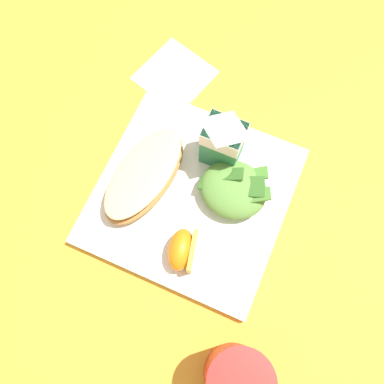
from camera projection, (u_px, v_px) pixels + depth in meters
ground at (192, 197)px, 0.63m from camera, size 3.00×3.00×0.00m
white_plate at (192, 196)px, 0.62m from camera, size 0.28×0.28×0.02m
cheesy_pizza_bread at (145, 176)px, 0.60m from camera, size 0.11×0.18×0.04m
green_salad_pile at (234, 189)px, 0.60m from camera, size 0.11×0.09×0.05m
milk_carton at (223, 139)px, 0.58m from camera, size 0.06×0.05×0.11m
orange_wedge_front at (182, 250)px, 0.57m from camera, size 0.05×0.07×0.04m
paper_napkin at (175, 75)px, 0.70m from camera, size 0.14×0.14×0.00m
drinking_red_cup at (237, 378)px, 0.50m from camera, size 0.08×0.08×0.11m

